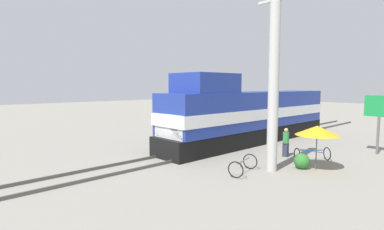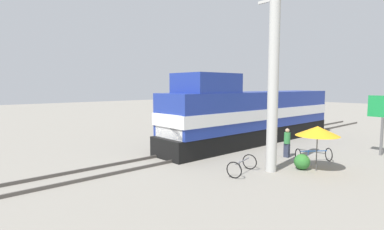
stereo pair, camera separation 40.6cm
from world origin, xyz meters
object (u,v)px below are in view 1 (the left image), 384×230
Objects in this scene: utility_pole at (274,75)px; person_bystander at (286,141)px; vendor_umbrella at (317,131)px; bicycle at (312,154)px; bicycle_spare at (243,165)px; locomotive at (248,115)px; billboard_sign at (379,111)px.

utility_pole is 4.86m from person_bystander.
bicycle is (-0.92, 1.56, -1.54)m from vendor_umbrella.
bicycle is at bearing 8.95° from person_bystander.
utility_pole is 4.40m from bicycle_spare.
locomotive is 7.88m from billboard_sign.
person_bystander reaches higher than bicycle.
billboard_sign reaches higher than bicycle_spare.
locomotive reaches higher than person_bystander.
locomotive reaches higher than billboard_sign.
bicycle_spare is (-0.66, -1.31, -4.15)m from utility_pole.
utility_pole reaches higher than locomotive.
billboard_sign is 5.21m from bicycle.
person_bystander is at bearing 79.81° from bicycle_spare.
utility_pole is (5.08, -4.97, 2.54)m from locomotive.
locomotive is at bearing 154.71° from person_bystander.
billboard_sign is at bearing 80.70° from vendor_umbrella.
bicycle is (1.45, 0.23, -0.52)m from person_bystander.
locomotive is 1.79× the size of utility_pole.
locomotive is at bearing -160.33° from billboard_sign.
vendor_umbrella is (1.35, 1.73, -2.62)m from utility_pole.
vendor_umbrella is at bearing -23.22° from bicycle.
bicycle_spare is (4.42, -6.29, -1.61)m from locomotive.
locomotive is 7.21m from vendor_umbrella.
utility_pole is 8.20m from billboard_sign.
utility_pole reaches higher than bicycle.
bicycle_spare is at bearing -123.49° from vendor_umbrella.
utility_pole is 4.20× the size of vendor_umbrella.
vendor_umbrella is 2.38m from bicycle.
utility_pole is at bearing -44.39° from locomotive.
billboard_sign is 1.84× the size of bicycle_spare.
vendor_umbrella is 6.01m from billboard_sign.
bicycle is at bearing -113.56° from billboard_sign.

